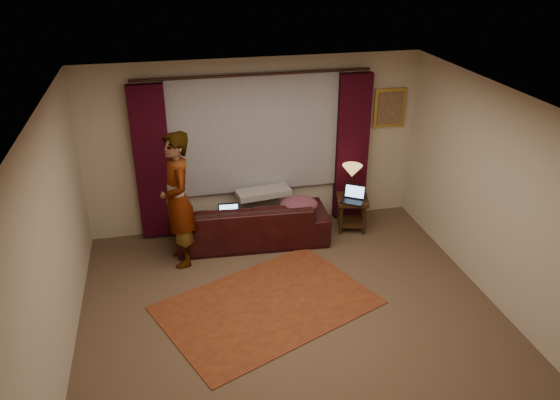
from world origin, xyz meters
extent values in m
cube|color=brown|center=(0.00, 0.00, -0.01)|extent=(5.00, 5.00, 0.01)
cube|color=silver|center=(0.00, 0.00, 2.60)|extent=(5.00, 5.00, 0.02)
cube|color=#C1B29B|center=(0.00, 2.50, 1.30)|extent=(5.00, 0.02, 2.60)
cube|color=#C1B29B|center=(0.00, -2.50, 1.30)|extent=(5.00, 0.02, 2.60)
cube|color=#C1B29B|center=(-2.50, 0.00, 1.30)|extent=(0.02, 5.00, 2.60)
cube|color=#C1B29B|center=(2.50, 0.00, 1.30)|extent=(0.02, 5.00, 2.60)
cube|color=gray|center=(0.00, 2.44, 1.50)|extent=(2.50, 0.05, 1.80)
cube|color=black|center=(-1.50, 2.39, 1.18)|extent=(0.50, 0.14, 2.30)
cube|color=black|center=(1.50, 2.39, 1.18)|extent=(0.50, 0.14, 2.30)
cylinder|color=black|center=(0.00, 2.39, 2.38)|extent=(0.04, 0.04, 3.40)
cube|color=#B59037|center=(2.10, 2.47, 1.75)|extent=(0.50, 0.04, 0.60)
imported|color=black|center=(-0.15, 1.95, 0.44)|extent=(2.26, 1.08, 0.89)
cube|color=#989692|center=(0.07, 2.20, 0.89)|extent=(0.84, 0.42, 0.09)
ellipsoid|color=brown|center=(0.52, 1.83, 0.56)|extent=(0.63, 0.52, 0.24)
cube|color=brown|center=(-0.26, 0.33, 0.01)|extent=(2.95, 2.51, 0.01)
cube|color=black|center=(1.41, 1.97, 0.27)|extent=(0.56, 0.56, 0.53)
imported|color=#989692|center=(-1.21, 1.60, 0.94)|extent=(0.64, 0.64, 1.89)
camera|label=1|loc=(-1.31, -5.06, 4.12)|focal=35.00mm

